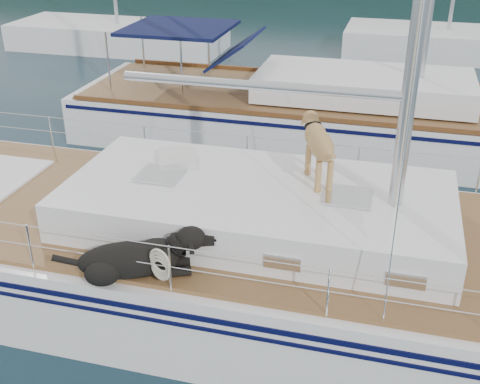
% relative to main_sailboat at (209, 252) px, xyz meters
% --- Properties ---
extents(ground, '(120.00, 120.00, 0.00)m').
position_rel_main_sailboat_xyz_m(ground, '(-0.10, 0.01, -0.68)').
color(ground, black).
rests_on(ground, ground).
extents(main_sailboat, '(12.00, 4.06, 14.01)m').
position_rel_main_sailboat_xyz_m(main_sailboat, '(0.00, 0.00, 0.00)').
color(main_sailboat, white).
rests_on(main_sailboat, ground).
extents(neighbor_sailboat, '(11.00, 3.50, 13.30)m').
position_rel_main_sailboat_xyz_m(neighbor_sailboat, '(0.54, 6.46, -0.05)').
color(neighbor_sailboat, white).
rests_on(neighbor_sailboat, ground).
extents(bg_boat_west, '(8.00, 3.00, 11.65)m').
position_rel_main_sailboat_xyz_m(bg_boat_west, '(-8.10, 14.01, -0.23)').
color(bg_boat_west, white).
rests_on(bg_boat_west, ground).
extents(bg_boat_center, '(7.20, 3.00, 11.65)m').
position_rel_main_sailboat_xyz_m(bg_boat_center, '(3.90, 16.01, -0.23)').
color(bg_boat_center, white).
rests_on(bg_boat_center, ground).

